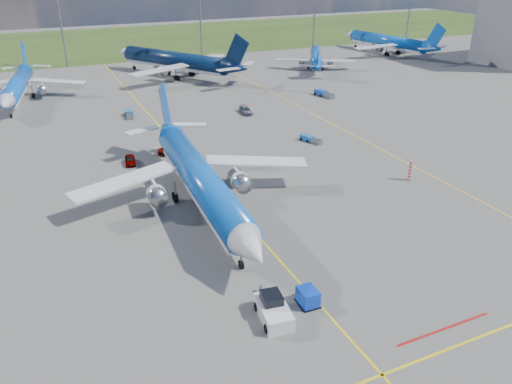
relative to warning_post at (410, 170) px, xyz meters
name	(u,v)px	position (x,y,z in m)	size (l,w,h in m)	color
ground	(268,248)	(-26.00, -8.00, -1.50)	(400.00, 400.00, 0.00)	#545452
grass_strip	(86,44)	(-26.00, 142.00, -1.50)	(400.00, 80.00, 0.01)	#2D4719
taxiway_lines	(192,161)	(-25.83, 19.70, -1.49)	(60.25, 160.00, 0.02)	yellow
floodlight_masts	(134,17)	(-16.00, 102.00, 11.06)	(202.20, 0.50, 22.70)	slate
warning_post	(410,170)	(0.00, 0.00, 0.00)	(0.50, 0.50, 3.00)	red
bg_jet_nnw	(21,101)	(-49.08, 68.32, -1.50)	(29.29, 38.45, 10.07)	blue
bg_jet_n	(176,77)	(-11.53, 77.68, -1.50)	(35.27, 46.29, 12.12)	#071C3F
bg_jet_ne	(315,68)	(27.36, 72.15, -1.50)	(24.00, 31.51, 8.25)	blue
bg_jet_ene	(386,54)	(59.29, 81.89, -1.50)	(31.82, 41.76, 10.94)	blue
main_airliner	(202,207)	(-29.49, 4.16, -1.50)	(33.32, 43.73, 11.45)	blue
pushback_tug	(273,310)	(-30.64, -18.58, -0.63)	(2.97, 6.49, 2.16)	silver
uld_container	(308,297)	(-26.91, -18.19, -0.71)	(1.58, 1.98, 1.58)	#0D38C3
service_car_a	(130,160)	(-34.72, 22.36, -0.85)	(1.53, 3.81, 1.30)	#999999
service_car_b	(172,151)	(-27.81, 23.55, -0.87)	(2.09, 4.54, 1.26)	#999999
service_car_c	(246,110)	(-8.12, 39.56, -0.83)	(1.86, 4.59, 1.33)	#999999
baggage_tug_w	(310,139)	(-4.75, 19.70, -1.06)	(2.43, 4.37, 0.95)	#1C62AA
baggage_tug_c	(129,114)	(-29.83, 47.19, -1.01)	(1.89, 4.78, 1.04)	#1B62A6
baggage_tug_e	(323,94)	(13.06, 44.48, -0.93)	(2.34, 5.63, 1.23)	#1A44A1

